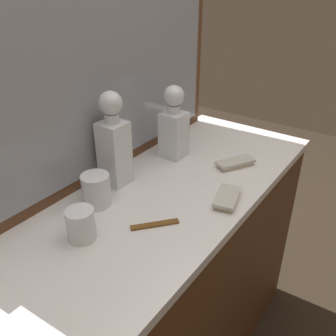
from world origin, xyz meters
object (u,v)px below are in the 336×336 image
(crystal_decanter_far_left, at_px, (174,129))
(silver_brush_front, at_px, (235,163))
(silver_brush_left, at_px, (227,198))
(crystal_tumbler_front, at_px, (81,226))
(crystal_tumbler_right, at_px, (96,191))
(crystal_decanter_rear, at_px, (114,148))
(tortoiseshell_comb, at_px, (155,225))

(crystal_decanter_far_left, distance_m, silver_brush_front, 0.26)
(crystal_decanter_far_left, bearing_deg, silver_brush_left, -117.50)
(crystal_tumbler_front, relative_size, crystal_tumbler_right, 0.88)
(crystal_tumbler_front, distance_m, silver_brush_front, 0.63)
(crystal_decanter_rear, bearing_deg, crystal_tumbler_front, -155.36)
(silver_brush_front, bearing_deg, crystal_decanter_far_left, 104.76)
(crystal_tumbler_right, xyz_separation_m, silver_brush_left, (0.24, -0.32, -0.03))
(crystal_tumbler_front, relative_size, tortoiseshell_comb, 0.75)
(crystal_tumbler_right, height_order, silver_brush_left, crystal_tumbler_right)
(crystal_tumbler_right, distance_m, silver_brush_left, 0.40)
(silver_brush_front, distance_m, tortoiseshell_comb, 0.45)
(crystal_decanter_rear, distance_m, crystal_tumbler_front, 0.31)
(silver_brush_left, relative_size, tortoiseshell_comb, 1.20)
(crystal_decanter_far_left, relative_size, crystal_decanter_rear, 0.88)
(silver_brush_front, bearing_deg, silver_brush_left, -159.86)
(silver_brush_left, relative_size, silver_brush_front, 0.93)
(crystal_tumbler_right, height_order, silver_brush_front, crystal_tumbler_right)
(crystal_decanter_far_left, bearing_deg, silver_brush_front, -75.24)
(crystal_tumbler_front, bearing_deg, silver_brush_left, -31.99)
(crystal_tumbler_right, relative_size, silver_brush_front, 0.66)
(crystal_decanter_far_left, bearing_deg, crystal_tumbler_front, -171.77)
(crystal_decanter_rear, bearing_deg, tortoiseshell_comb, -114.67)
(crystal_tumbler_right, bearing_deg, crystal_decanter_rear, 17.70)
(crystal_decanter_rear, height_order, crystal_tumbler_right, crystal_decanter_rear)
(crystal_tumbler_right, relative_size, tortoiseshell_comb, 0.86)
(tortoiseshell_comb, bearing_deg, silver_brush_front, -3.57)
(crystal_tumbler_front, distance_m, crystal_tumbler_right, 0.16)
(crystal_decanter_far_left, xyz_separation_m, tortoiseshell_comb, (-0.39, -0.21, -0.11))
(crystal_tumbler_right, bearing_deg, crystal_tumbler_front, -149.33)
(crystal_tumbler_front, xyz_separation_m, crystal_tumbler_right, (0.14, 0.08, 0.01))
(tortoiseshell_comb, bearing_deg, silver_brush_left, -26.24)
(silver_brush_front, height_order, tortoiseshell_comb, silver_brush_front)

